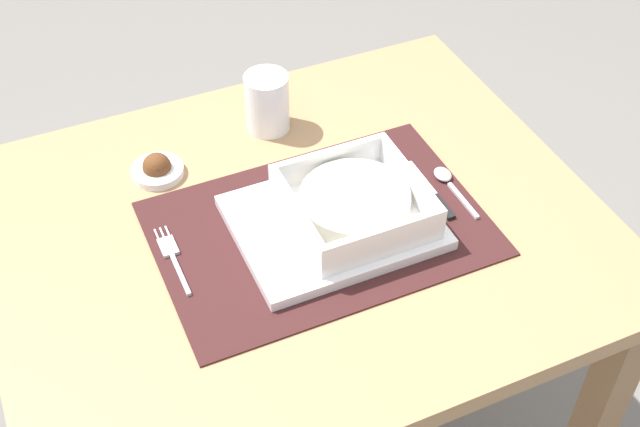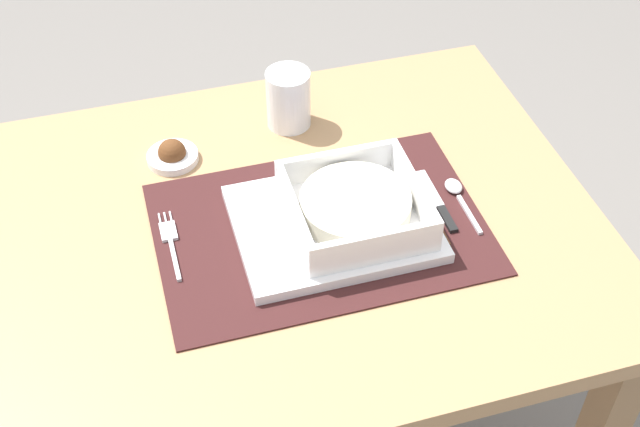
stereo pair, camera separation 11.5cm
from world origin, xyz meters
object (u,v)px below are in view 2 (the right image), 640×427
at_px(bread_knife, 431,217).
at_px(porridge_bowl, 355,207).
at_px(condiment_saucer, 172,155).
at_px(drinking_glass, 289,102).
at_px(butter_knife, 439,204).
at_px(fork, 170,240).
at_px(dining_table, 298,276).
at_px(spoon, 457,193).

bearing_deg(bread_knife, porridge_bowl, 175.79).
distance_m(porridge_bowl, condiment_saucer, 0.31).
relative_size(porridge_bowl, condiment_saucer, 2.33).
distance_m(bread_knife, drinking_glass, 0.30).
height_order(butter_knife, condiment_saucer, condiment_saucer).
distance_m(fork, bread_knife, 0.36).
bearing_deg(bread_knife, dining_table, 168.35).
bearing_deg(butter_knife, fork, 176.57).
bearing_deg(drinking_glass, porridge_bowl, -83.91).
height_order(dining_table, bread_knife, bread_knife).
relative_size(bread_knife, condiment_saucer, 1.76).
bearing_deg(drinking_glass, condiment_saucer, -168.24).
bearing_deg(spoon, bread_knife, -151.45).
bearing_deg(fork, condiment_saucer, 83.88).
height_order(fork, drinking_glass, drinking_glass).
bearing_deg(bread_knife, condiment_saucer, 148.37).
height_order(spoon, butter_knife, spoon).
bearing_deg(porridge_bowl, spoon, 7.04).
bearing_deg(condiment_saucer, porridge_bowl, -44.46).
bearing_deg(condiment_saucer, drinking_glass, 11.76).
relative_size(dining_table, spoon, 7.62).
distance_m(bread_knife, condiment_saucer, 0.40).
distance_m(spoon, bread_knife, 0.06).
relative_size(butter_knife, bread_knife, 0.96).
relative_size(fork, drinking_glass, 1.40).
distance_m(butter_knife, bread_knife, 0.03).
bearing_deg(dining_table, porridge_bowl, -25.07).
bearing_deg(fork, spoon, 0.70).
relative_size(porridge_bowl, butter_knife, 1.37).
distance_m(drinking_glass, condiment_saucer, 0.20).
relative_size(spoon, condiment_saucer, 1.43).
bearing_deg(spoon, drinking_glass, 124.91).
relative_size(dining_table, fork, 6.37).
height_order(porridge_bowl, drinking_glass, drinking_glass).
bearing_deg(dining_table, drinking_glass, 78.11).
height_order(bread_knife, drinking_glass, drinking_glass).
xyz_separation_m(porridge_bowl, drinking_glass, (-0.03, 0.25, 0.00)).
xyz_separation_m(butter_knife, drinking_glass, (-0.15, 0.25, 0.04)).
relative_size(porridge_bowl, fork, 1.36).
xyz_separation_m(dining_table, porridge_bowl, (0.07, -0.03, 0.15)).
bearing_deg(spoon, butter_knife, -162.85).
xyz_separation_m(dining_table, spoon, (0.23, -0.01, 0.12)).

